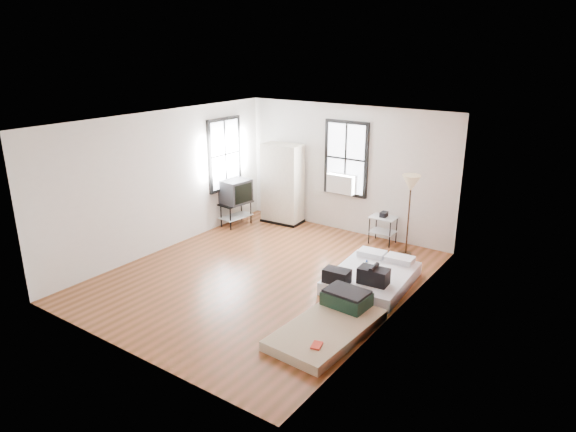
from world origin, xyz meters
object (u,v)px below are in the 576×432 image
Objects in this scene: tv_stand at (236,193)px; mattress_bare at (332,322)px; mattress_main at (371,276)px; floor_lamp at (411,187)px; side_table at (383,222)px; wardrobe at (282,184)px.

mattress_bare is at bearing -26.40° from tv_stand.
tv_stand is (-3.96, 1.05, 0.63)m from mattress_main.
mattress_main is at bearing -88.82° from floor_lamp.
side_table is 3.41m from tv_stand.
tv_stand is at bearing 160.69° from mattress_main.
wardrobe is 2.58m from side_table.
wardrobe is 1.72× the size of tv_stand.
side_table is 0.43× the size of floor_lamp.
floor_lamp reaches higher than mattress_main.
side_table is (-0.87, 3.61, 0.35)m from mattress_bare.
mattress_bare is (0.19, -1.68, -0.03)m from mattress_main.
mattress_main is 1.69m from mattress_bare.
floor_lamp is at bearing -23.56° from side_table.
tv_stand reaches higher than side_table.
wardrobe is at bearing 145.54° from mattress_main.
side_table is (-0.68, 1.93, 0.32)m from mattress_main.
floor_lamp is 4.02m from tv_stand.
mattress_bare is at bearing -88.08° from mattress_main.
mattress_bare is 5.01m from tv_stand.
tv_stand reaches higher than mattress_bare.
mattress_main is at bearing -70.56° from side_table.
mattress_main is at bearing -34.61° from wardrobe.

